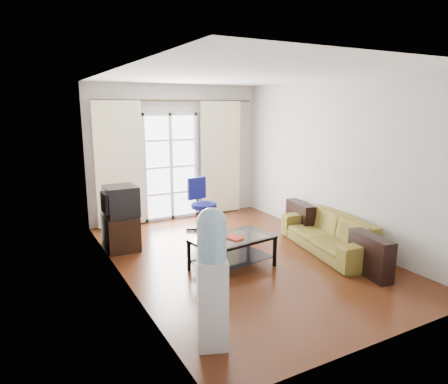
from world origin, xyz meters
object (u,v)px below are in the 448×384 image
object	(u,v)px
crt_tv	(120,201)
water_cooler	(212,276)
task_chair	(203,215)
tv_stand	(121,231)
coffee_table	(232,248)
sofa	(330,234)

from	to	relation	value
crt_tv	water_cooler	distance (m)	3.13
task_chair	crt_tv	bearing A→B (deg)	177.88
tv_stand	water_cooler	xyz separation A→B (m)	(0.08, -3.18, 0.44)
crt_tv	water_cooler	world-z (taller)	water_cooler
coffee_table	tv_stand	bearing A→B (deg)	125.83
sofa	crt_tv	world-z (taller)	crt_tv
sofa	tv_stand	size ratio (longest dim) A/B	2.77
tv_stand	water_cooler	world-z (taller)	water_cooler
sofa	crt_tv	distance (m)	3.39
sofa	task_chair	xyz separation A→B (m)	(-1.32, 1.94, 0.00)
water_cooler	task_chair	bearing A→B (deg)	86.92
task_chair	water_cooler	size ratio (longest dim) A/B	0.71
sofa	tv_stand	bearing A→B (deg)	-110.47
coffee_table	task_chair	world-z (taller)	task_chair
coffee_table	crt_tv	bearing A→B (deg)	126.75
tv_stand	crt_tv	xyz separation A→B (m)	(-0.00, -0.05, 0.52)
sofa	crt_tv	bearing A→B (deg)	-109.69
sofa	water_cooler	world-z (taller)	water_cooler
water_cooler	coffee_table	bearing A→B (deg)	75.60
crt_tv	sofa	bearing A→B (deg)	-30.63
tv_stand	task_chair	size ratio (longest dim) A/B	0.76
sofa	tv_stand	world-z (taller)	sofa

